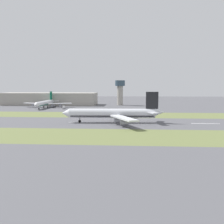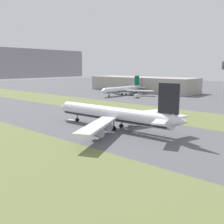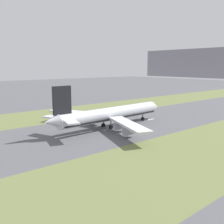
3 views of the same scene
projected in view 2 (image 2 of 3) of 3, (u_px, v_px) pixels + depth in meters
The scene contains 10 objects.
ground_plane at pixel (114, 129), 111.04m from camera, with size 800.00×800.00×0.00m, color #56565B.
grass_median_west at pixel (15, 155), 77.75m from camera, with size 40.00×600.00×0.01m, color olive.
grass_median_east at pixel (168, 114), 144.32m from camera, with size 40.00×600.00×0.01m, color olive.
centreline_dash_mid at pixel (151, 136), 98.93m from camera, with size 1.20×18.00×0.01m, color silver.
centreline_dash_far at pixel (80, 122), 124.95m from camera, with size 1.20×18.00×0.01m, color silver.
airplane_main_jet at pixel (116, 115), 109.82m from camera, with size 64.07×67.18×20.20m.
terminal_building at pixel (142, 84), 279.36m from camera, with size 36.00×116.71×14.97m, color #A39E93.
airplane_parked_apron at pixel (123, 89), 241.75m from camera, with size 57.13×54.65×17.21m.
service_truck at pixel (137, 96), 219.07m from camera, with size 6.29×3.42×3.10m.
apron_car at pixel (132, 95), 236.59m from camera, with size 4.61×4.05×2.03m.
Camera 2 is at (-81.86, -70.72, 26.03)m, focal length 42.00 mm.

